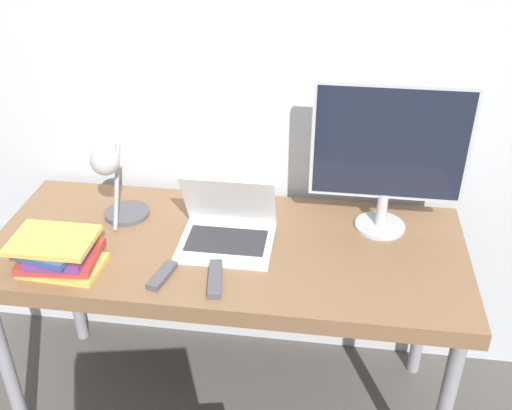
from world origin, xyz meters
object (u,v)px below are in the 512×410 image
at_px(laptop, 228,229).
at_px(book_stack, 59,252).
at_px(monitor, 389,150).
at_px(desk_lamp, 113,180).

xyz_separation_m(laptop, book_stack, (-0.50, -0.21, 0.00)).
distance_m(monitor, desk_lamp, 0.92).
height_order(laptop, monitor, monitor).
bearing_deg(book_stack, desk_lamp, 64.93).
bearing_deg(laptop, monitor, 17.62).
bearing_deg(desk_lamp, book_stack, -115.07).
bearing_deg(laptop, desk_lamp, 175.20).
bearing_deg(desk_lamp, laptop, -4.80).
relative_size(desk_lamp, book_stack, 1.19).
distance_m(desk_lamp, book_stack, 0.30).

